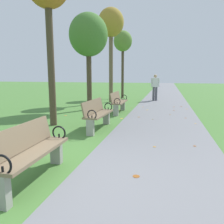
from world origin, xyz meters
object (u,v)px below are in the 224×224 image
object	(u,v)px
tree_4	(111,25)
tree_5	(123,43)
pedestrian_walking	(155,86)
park_bench_3	(118,102)
park_bench_1	(30,151)
park_bench_2	(97,114)
tree_3	(88,36)

from	to	relation	value
tree_4	tree_5	bearing A→B (deg)	85.78
pedestrian_walking	park_bench_3	bearing A→B (deg)	-105.02
park_bench_3	tree_5	size ratio (longest dim) A/B	0.35
park_bench_1	park_bench_2	distance (m)	3.45
tree_5	pedestrian_walking	distance (m)	3.92
park_bench_2	pedestrian_walking	bearing A→B (deg)	80.60
park_bench_3	tree_3	size ratio (longest dim) A/B	0.37
tree_3	pedestrian_walking	xyz separation A→B (m)	(2.82, 4.27, -2.43)
park_bench_2	tree_4	distance (m)	7.76
park_bench_2	park_bench_1	bearing A→B (deg)	-90.00
park_bench_2	tree_3	world-z (taller)	tree_3
park_bench_2	park_bench_3	size ratio (longest dim) A/B	1.01
park_bench_3	tree_4	size ratio (longest dim) A/B	0.30
tree_3	park_bench_3	bearing A→B (deg)	-20.50
tree_3	pedestrian_walking	bearing A→B (deg)	56.61
park_bench_2	tree_5	distance (m)	9.80
park_bench_3	tree_3	distance (m)	3.30
tree_3	tree_5	world-z (taller)	tree_5
park_bench_1	pedestrian_walking	bearing A→B (deg)	83.44
tree_3	pedestrian_walking	world-z (taller)	tree_3
park_bench_3	tree_5	bearing A→B (deg)	99.51
park_bench_2	tree_5	world-z (taller)	tree_5
tree_4	tree_5	xyz separation A→B (m)	(0.19, 2.59, -0.63)
park_bench_2	tree_5	xyz separation A→B (m)	(-1.03, 9.17, 3.30)
park_bench_2	tree_3	distance (m)	4.84
tree_5	park_bench_2	bearing A→B (deg)	-83.58
pedestrian_walking	tree_4	bearing A→B (deg)	-153.29
tree_5	park_bench_1	bearing A→B (deg)	-85.32
park_bench_1	tree_4	size ratio (longest dim) A/B	0.30
park_bench_3	tree_4	distance (m)	5.45
park_bench_2	pedestrian_walking	world-z (taller)	pedestrian_walking
tree_4	tree_3	bearing A→B (deg)	-95.61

